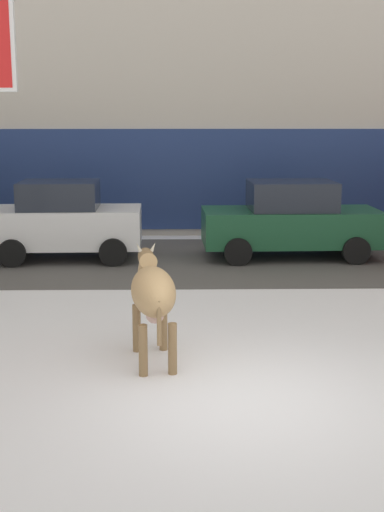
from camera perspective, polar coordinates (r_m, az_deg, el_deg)
ground_plane at (r=8.56m, az=4.33°, el=-11.77°), size 120.00×120.00×0.00m
road_strip at (r=16.41m, az=1.66°, el=-0.33°), size 60.00×5.60×0.01m
building_facade at (r=22.70m, az=0.95°, el=19.40°), size 44.00×6.10×13.00m
cow_tan at (r=9.55m, az=-3.26°, el=-2.97°), size 0.80×1.93×1.54m
car_white_hatchback at (r=16.67m, az=-10.41°, el=2.89°), size 3.55×2.00×1.86m
car_darkgreen_sedan at (r=16.77m, az=8.14°, el=2.95°), size 4.25×2.07×1.84m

